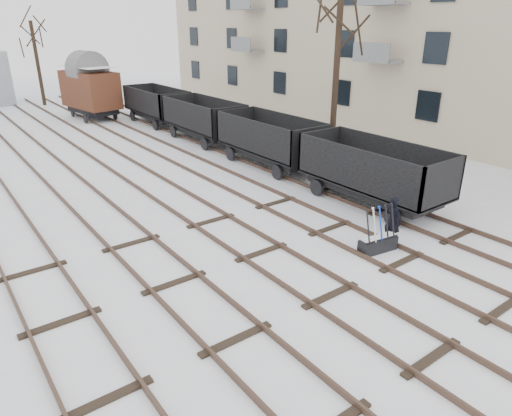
# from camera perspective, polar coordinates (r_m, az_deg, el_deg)

# --- Properties ---
(ground) EXTENTS (120.00, 120.00, 0.00)m
(ground) POSITION_cam_1_polar(r_m,az_deg,el_deg) (12.33, 9.29, -10.83)
(ground) COLOR white
(ground) RESTS_ON ground
(tracks) EXTENTS (13.90, 52.00, 0.16)m
(tracks) POSITION_cam_1_polar(r_m,az_deg,el_deg) (23.02, -15.69, 4.75)
(tracks) COLOR black
(tracks) RESTS_ON ground
(apartment_block) EXTENTS (10.12, 45.00, 16.10)m
(apartment_block) POSITION_cam_1_polar(r_m,az_deg,el_deg) (34.71, 17.59, 23.59)
(apartment_block) COLOR #C2B395
(apartment_block) RESTS_ON ground
(ground_frame) EXTENTS (1.35, 0.60, 1.49)m
(ground_frame) POSITION_cam_1_polar(r_m,az_deg,el_deg) (14.74, 15.00, -4.25)
(ground_frame) COLOR black
(ground_frame) RESTS_ON ground
(worker) EXTENTS (0.39, 0.59, 1.63)m
(worker) POSITION_cam_1_polar(r_m,az_deg,el_deg) (15.13, 16.70, -1.53)
(worker) COLOR black
(worker) RESTS_ON ground
(freight_wagon_a) EXTENTS (2.38, 5.95, 2.43)m
(freight_wagon_a) POSITION_cam_1_polar(r_m,az_deg,el_deg) (18.32, 14.28, 3.28)
(freight_wagon_a) COLOR black
(freight_wagon_a) RESTS_ON ground
(freight_wagon_b) EXTENTS (2.38, 5.95, 2.43)m
(freight_wagon_b) POSITION_cam_1_polar(r_m,az_deg,el_deg) (22.69, 1.76, 7.58)
(freight_wagon_b) COLOR black
(freight_wagon_b) RESTS_ON ground
(freight_wagon_c) EXTENTS (2.38, 5.95, 2.43)m
(freight_wagon_c) POSITION_cam_1_polar(r_m,az_deg,el_deg) (27.86, -6.55, 10.21)
(freight_wagon_c) COLOR black
(freight_wagon_c) RESTS_ON ground
(freight_wagon_d) EXTENTS (2.38, 5.95, 2.43)m
(freight_wagon_d) POSITION_cam_1_polar(r_m,az_deg,el_deg) (33.45, -12.25, 11.87)
(freight_wagon_d) COLOR black
(freight_wagon_d) RESTS_ON ground
(box_van_wagon) EXTENTS (3.34, 5.24, 3.73)m
(box_van_wagon) POSITION_cam_1_polar(r_m,az_deg,el_deg) (36.45, -20.04, 13.87)
(box_van_wagon) COLOR black
(box_van_wagon) RESTS_ON ground
(tree_near) EXTENTS (0.30, 0.30, 8.29)m
(tree_near) POSITION_cam_1_polar(r_m,az_deg,el_deg) (23.11, 9.94, 15.66)
(tree_near) COLOR black
(tree_near) RESTS_ON ground
(tree_far_right) EXTENTS (0.30, 0.30, 6.79)m
(tree_far_right) POSITION_cam_1_polar(r_m,az_deg,el_deg) (44.02, -25.61, 15.91)
(tree_far_right) COLOR black
(tree_far_right) RESTS_ON ground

